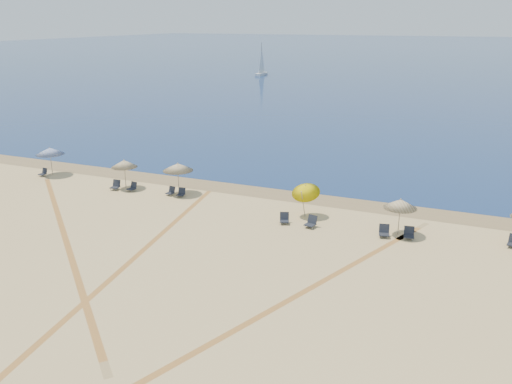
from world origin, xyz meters
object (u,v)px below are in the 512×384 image
at_px(umbrella_1, 124,164).
at_px(chair_4, 181,193).
at_px(chair_8, 409,234).
at_px(chair_0, 43,173).
at_px(sailboat_2, 262,65).
at_px(umbrella_2, 178,167).
at_px(umbrella_0, 50,151).
at_px(chair_1, 116,185).
at_px(umbrella_3, 305,190).
at_px(chair_5, 284,219).
at_px(umbrella_4, 400,204).
at_px(chair_2, 132,187).
at_px(chair_6, 311,222).
at_px(chair_3, 171,191).
at_px(chair_7, 384,231).

bearing_deg(umbrella_1, chair_4, -1.79).
height_order(umbrella_1, chair_8, umbrella_1).
bearing_deg(chair_0, sailboat_2, 108.01).
distance_m(umbrella_2, chair_0, 12.96).
distance_m(umbrella_0, chair_1, 7.72).
height_order(umbrella_1, umbrella_3, umbrella_3).
bearing_deg(sailboat_2, chair_8, -63.65).
xyz_separation_m(umbrella_0, chair_5, (21.78, -3.04, -1.73)).
relative_size(umbrella_0, umbrella_3, 0.94).
bearing_deg(chair_1, chair_4, -1.49).
height_order(umbrella_3, umbrella_4, umbrella_3).
xyz_separation_m(umbrella_2, chair_2, (-3.58, -0.80, -1.76)).
relative_size(chair_2, sailboat_2, 0.10).
relative_size(chair_2, chair_6, 0.92).
bearing_deg(chair_2, sailboat_2, 117.26).
bearing_deg(chair_4, chair_3, 171.80).
bearing_deg(sailboat_2, umbrella_1, -75.73).
height_order(umbrella_0, chair_3, umbrella_0).
bearing_deg(chair_3, umbrella_2, 62.64).
distance_m(chair_2, chair_8, 20.70).
bearing_deg(chair_7, umbrella_2, 158.54).
relative_size(umbrella_1, chair_6, 2.77).
distance_m(chair_3, chair_6, 11.72).
distance_m(chair_3, chair_7, 16.14).
height_order(chair_0, chair_6, chair_6).
bearing_deg(umbrella_0, umbrella_4, -4.27).
height_order(umbrella_3, chair_4, umbrella_3).
height_order(umbrella_4, chair_5, umbrella_4).
bearing_deg(umbrella_0, chair_2, -7.28).
bearing_deg(umbrella_1, chair_2, -24.98).
xyz_separation_m(umbrella_3, sailboat_2, (-37.69, 85.09, 0.34)).
bearing_deg(chair_8, chair_4, 165.21).
distance_m(umbrella_4, chair_1, 21.45).
xyz_separation_m(umbrella_1, chair_8, (21.57, -1.86, -1.63)).
bearing_deg(chair_0, umbrella_3, 6.17).
bearing_deg(umbrella_4, umbrella_1, 176.04).
relative_size(umbrella_0, chair_3, 3.50).
distance_m(umbrella_4, chair_5, 7.26).
relative_size(umbrella_3, chair_3, 3.74).
bearing_deg(umbrella_2, sailboat_2, 108.11).
relative_size(chair_2, chair_8, 0.97).
height_order(chair_2, chair_7, chair_7).
xyz_separation_m(umbrella_2, umbrella_4, (16.37, -1.82, -0.08)).
xyz_separation_m(chair_6, chair_8, (5.92, 0.45, -0.01)).
relative_size(chair_8, sailboat_2, 0.11).
xyz_separation_m(umbrella_1, chair_0, (-8.34, 0.13, -1.66)).
height_order(umbrella_3, chair_7, umbrella_3).
height_order(umbrella_2, chair_2, umbrella_2).
distance_m(umbrella_1, chair_2, 1.93).
bearing_deg(chair_8, umbrella_0, 166.11).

